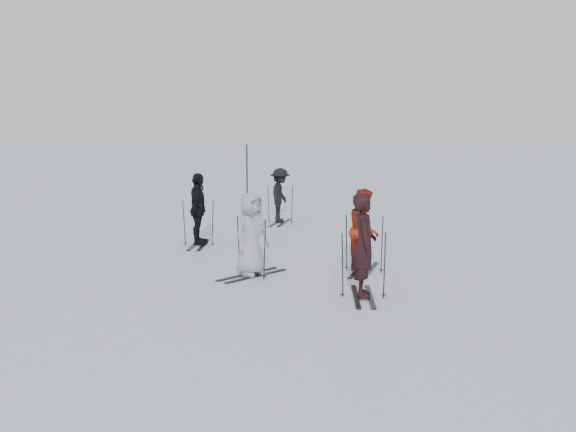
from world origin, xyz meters
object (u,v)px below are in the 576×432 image
object	(u,v)px
skier_uphill_far	(280,196)
piste_marker	(247,176)
skier_near_dark	(364,246)
skier_uphill_left	(198,210)
skier_red	(364,231)
skier_grey	(251,235)

from	to	relation	value
skier_uphill_far	piste_marker	xyz separation A→B (m)	(-2.27, 3.23, 0.29)
piste_marker	skier_near_dark	bearing A→B (deg)	-60.41
skier_uphill_far	skier_near_dark	bearing A→B (deg)	-156.88
skier_uphill_left	skier_uphill_far	xyz separation A→B (m)	(0.97, 4.19, -0.09)
skier_uphill_far	piste_marker	world-z (taller)	piste_marker
skier_uphill_far	skier_red	bearing A→B (deg)	-151.45
skier_red	skier_uphill_far	distance (m)	7.04
skier_uphill_left	skier_uphill_far	bearing A→B (deg)	-27.03
skier_near_dark	piste_marker	distance (m)	13.13
skier_grey	skier_uphill_far	bearing A→B (deg)	39.07
skier_red	piste_marker	size ratio (longest dim) A/B	0.80
skier_near_dark	skier_uphill_left	bearing A→B (deg)	37.57
skier_near_dark	skier_uphill_far	xyz separation A→B (m)	(-4.21, 8.19, -0.14)
piste_marker	skier_uphill_far	bearing A→B (deg)	-54.84
skier_grey	skier_uphill_left	xyz separation A→B (m)	(-2.52, 2.91, 0.05)
skier_uphill_far	skier_uphill_left	bearing A→B (deg)	162.90
skier_grey	skier_uphill_left	size ratio (longest dim) A/B	0.95
skier_red	skier_uphill_left	distance (m)	5.07
skier_near_dark	skier_uphill_far	world-z (taller)	skier_near_dark
skier_grey	piste_marker	bearing A→B (deg)	47.08
skier_near_dark	skier_red	distance (m)	2.30
piste_marker	skier_red	bearing A→B (deg)	-56.46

